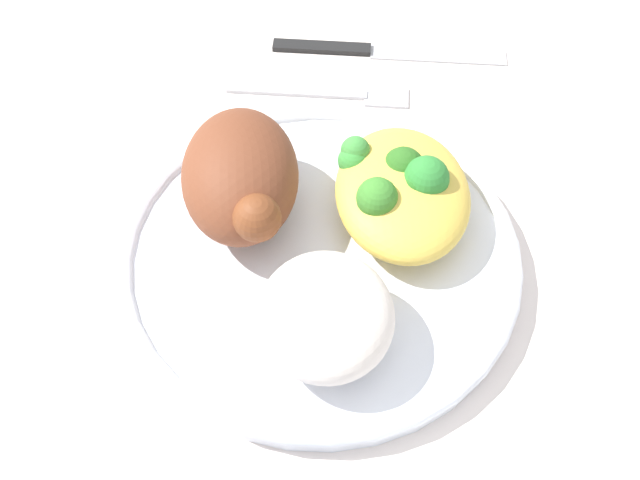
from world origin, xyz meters
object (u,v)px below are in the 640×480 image
(roasted_chicken, at_px, (241,177))
(knife, at_px, (369,49))
(mac_cheese_with_broccoli, at_px, (401,190))
(rice_pile, at_px, (320,316))
(fork, at_px, (329,92))
(plate, at_px, (320,257))

(roasted_chicken, bearing_deg, knife, 150.06)
(roasted_chicken, bearing_deg, mac_cheese_with_broccoli, 86.55)
(roasted_chicken, height_order, mac_cheese_with_broccoli, roasted_chicken)
(mac_cheese_with_broccoli, bearing_deg, rice_pile, -31.88)
(mac_cheese_with_broccoli, relative_size, knife, 0.59)
(roasted_chicken, xyz_separation_m, fork, (-0.12, 0.06, -0.05))
(rice_pile, relative_size, knife, 0.45)
(mac_cheese_with_broccoli, height_order, fork, mac_cheese_with_broccoli)
(mac_cheese_with_broccoli, bearing_deg, knife, -179.13)
(plate, height_order, roasted_chicken, roasted_chicken)
(rice_pile, xyz_separation_m, mac_cheese_with_broccoli, (-0.09, 0.06, -0.00))
(knife, bearing_deg, rice_pile, -11.42)
(mac_cheese_with_broccoli, distance_m, fork, 0.14)
(knife, bearing_deg, roasted_chicken, -29.94)
(rice_pile, bearing_deg, plate, 176.79)
(plate, bearing_deg, mac_cheese_with_broccoli, 119.30)
(plate, height_order, rice_pile, rice_pile)
(roasted_chicken, relative_size, knife, 0.58)
(mac_cheese_with_broccoli, bearing_deg, roasted_chicken, -93.45)
(plate, distance_m, knife, 0.22)
(knife, bearing_deg, mac_cheese_with_broccoli, 0.87)
(rice_pile, distance_m, mac_cheese_with_broccoli, 0.11)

